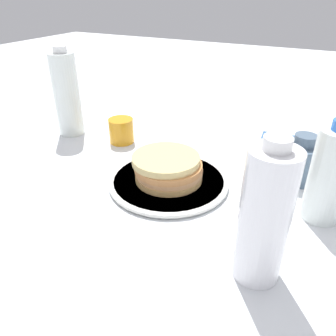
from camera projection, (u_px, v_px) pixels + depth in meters
The scene contains 9 objects.
ground_plane at pixel (166, 186), 0.74m from camera, with size 4.00×4.00×0.00m, color white.
plate at pixel (168, 181), 0.75m from camera, with size 0.27×0.27×0.01m.
pancake_stack at pixel (168, 168), 0.73m from camera, with size 0.16×0.15×0.06m.
juice_glass at pixel (121, 131), 0.93m from camera, with size 0.07×0.07×0.07m.
cream_jug at pixel (301, 161), 0.74m from camera, with size 0.09×0.09×0.11m.
water_bottle_near at pixel (67, 94), 0.94m from camera, with size 0.07×0.07×0.25m.
water_bottle_mid at pixel (264, 217), 0.47m from camera, with size 0.07×0.07×0.23m.
water_bottle_far at pixel (330, 175), 0.60m from camera, with size 0.07×0.07×0.20m.
napkin at pixel (293, 145), 0.90m from camera, with size 0.18×0.11×0.02m.
Camera 1 is at (-0.29, 0.55, 0.40)m, focal length 35.00 mm.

